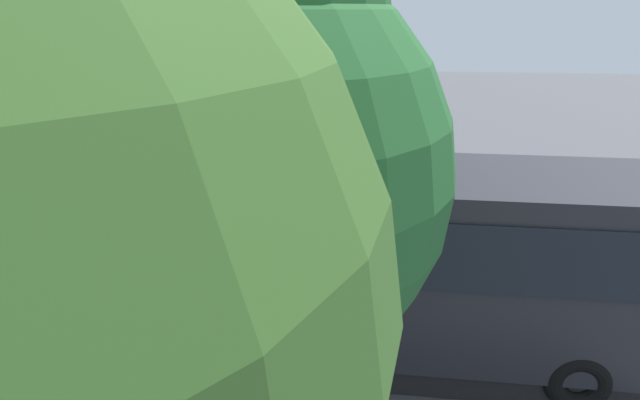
% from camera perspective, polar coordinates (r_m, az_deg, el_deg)
% --- Properties ---
extents(ground_plane, '(80.00, 80.00, 0.00)m').
position_cam_1_polar(ground_plane, '(14.49, 5.91, -3.51)').
color(ground_plane, '#4C4C51').
extents(tour_bus, '(10.03, 2.67, 3.25)m').
position_cam_1_polar(tour_bus, '(9.10, 2.63, -6.50)').
color(tour_bus, '#26262B').
rests_on(tour_bus, ground_plane).
extents(spectator_far_left, '(0.57, 0.38, 1.82)m').
position_cam_1_polar(spectator_far_left, '(11.51, 9.73, -4.05)').
color(spectator_far_left, black).
rests_on(spectator_far_left, ground_plane).
extents(spectator_left, '(0.58, 0.35, 1.78)m').
position_cam_1_polar(spectator_left, '(11.45, 4.45, -4.11)').
color(spectator_left, '#473823').
rests_on(spectator_left, ground_plane).
extents(spectator_centre, '(0.57, 0.32, 1.78)m').
position_cam_1_polar(spectator_centre, '(11.65, -2.98, -3.61)').
color(spectator_centre, black).
rests_on(spectator_centre, ground_plane).
extents(parked_motorcycle_silver, '(2.04, 0.64, 0.99)m').
position_cam_1_polar(parked_motorcycle_silver, '(11.36, 12.05, -7.93)').
color(parked_motorcycle_silver, black).
rests_on(parked_motorcycle_silver, ground_plane).
extents(stunt_motorcycle, '(2.06, 0.58, 1.61)m').
position_cam_1_polar(stunt_motorcycle, '(16.81, -6.80, 3.25)').
color(stunt_motorcycle, black).
rests_on(stunt_motorcycle, ground_plane).
extents(traffic_cone, '(0.34, 0.34, 0.63)m').
position_cam_1_polar(traffic_cone, '(15.51, 1.76, -0.63)').
color(traffic_cone, orange).
rests_on(traffic_cone, ground_plane).
extents(tree_centre, '(3.91, 3.91, 6.77)m').
position_cam_1_polar(tree_centre, '(4.95, -8.84, 6.33)').
color(tree_centre, '#51381E').
rests_on(tree_centre, ground_plane).
extents(bay_line_a, '(0.22, 4.45, 0.01)m').
position_cam_1_polar(bay_line_a, '(16.61, 26.51, -2.49)').
color(bay_line_a, white).
rests_on(bay_line_a, ground_plane).
extents(bay_line_b, '(0.21, 3.93, 0.01)m').
position_cam_1_polar(bay_line_b, '(15.89, 17.53, -2.24)').
color(bay_line_b, white).
rests_on(bay_line_b, ground_plane).
extents(bay_line_c, '(0.21, 4.01, 0.01)m').
position_cam_1_polar(bay_line_c, '(15.59, 7.96, -1.90)').
color(bay_line_c, white).
rests_on(bay_line_c, ground_plane).
extents(bay_line_d, '(0.22, 4.44, 0.01)m').
position_cam_1_polar(bay_line_d, '(15.73, -1.71, -1.51)').
color(bay_line_d, white).
rests_on(bay_line_d, ground_plane).
extents(bay_line_e, '(0.20, 3.73, 0.01)m').
position_cam_1_polar(bay_line_e, '(16.31, -10.93, -1.10)').
color(bay_line_e, white).
rests_on(bay_line_e, ground_plane).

